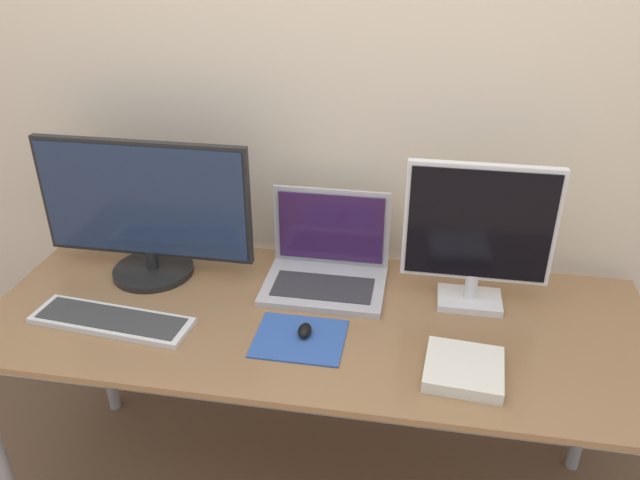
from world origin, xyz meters
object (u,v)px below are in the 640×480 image
(monitor_right, at_px, (478,233))
(keyboard, at_px, (112,320))
(laptop, at_px, (328,262))
(mouse, at_px, (305,330))
(monitor_left, at_px, (145,211))
(book, at_px, (464,369))

(monitor_right, height_order, keyboard, monitor_right)
(laptop, height_order, mouse, laptop)
(laptop, relative_size, mouse, 6.17)
(monitor_left, relative_size, keyboard, 1.41)
(monitor_left, height_order, monitor_right, monitor_left)
(book, bearing_deg, monitor_right, 85.59)
(laptop, xyz_separation_m, mouse, (-0.01, -0.29, -0.05))
(laptop, height_order, keyboard, laptop)
(monitor_right, xyz_separation_m, mouse, (-0.44, -0.24, -0.21))
(monitor_right, height_order, mouse, monitor_right)
(monitor_left, relative_size, mouse, 11.10)
(monitor_left, height_order, laptop, monitor_left)
(monitor_right, bearing_deg, book, -94.41)
(monitor_right, bearing_deg, mouse, -151.10)
(book, bearing_deg, keyboard, 176.93)
(monitor_right, height_order, laptop, monitor_right)
(keyboard, relative_size, book, 2.27)
(monitor_left, distance_m, mouse, 0.61)
(laptop, distance_m, book, 0.55)
(laptop, bearing_deg, mouse, -92.79)
(keyboard, bearing_deg, mouse, 3.47)
(monitor_right, relative_size, laptop, 1.18)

